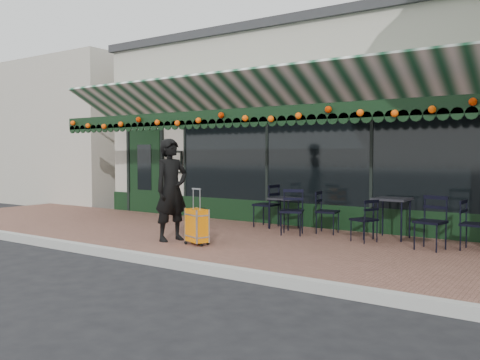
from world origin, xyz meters
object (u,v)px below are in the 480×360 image
Objects in this scene: chair_a_left at (364,220)px; chair_a_right at (475,225)px; cafe_table_a at (392,202)px; chair_b_front at (292,212)px; suitcase at (197,226)px; cafe_table_b at (284,201)px; woman at (171,190)px; chair_b_right at (328,212)px; chair_b_left at (266,205)px; chair_a_front at (430,222)px.

chair_a_left is 0.94× the size of chair_a_right.
chair_b_front reaches higher than cafe_table_a.
suitcase is 2.53m from cafe_table_b.
woman is at bearing 118.39° from chair_a_right.
cafe_table_a is 1.26m from chair_b_right.
woman reaches higher than chair_b_left.
chair_b_front is (0.52, -0.61, -0.14)m from cafe_table_b.
chair_b_right is at bearing -27.29° from woman.
chair_b_front is (1.46, 1.82, -0.47)m from woman.
chair_a_right is at bearing 86.12° from chair_b_left.
chair_a_front is (4.05, 1.74, -0.47)m from woman.
chair_a_left is (2.90, 1.83, -0.53)m from woman.
chair_b_left reaches higher than cafe_table_b.
chair_b_right is 0.94× the size of chair_b_front.
chair_b_front is (-1.73, -0.63, -0.23)m from cafe_table_a.
woman is at bearing -111.14° from cafe_table_b.
cafe_table_b is 1.03m from chair_b_right.
chair_b_front reaches higher than cafe_table_b.
chair_b_front is at bearing 58.58° from chair_b_left.
cafe_table_b is at bearing -8.62° from woman.
cafe_table_a is 0.81× the size of chair_b_left.
chair_a_front is 1.06× the size of chair_b_right.
cafe_table_b is (0.94, 2.43, -0.33)m from woman.
suitcase is 2.06m from chair_b_front.
chair_b_front is (-0.50, -0.53, 0.02)m from chair_b_right.
chair_a_right is 2.72m from chair_b_right.
chair_b_right is at bearing -4.48° from cafe_table_b.
woman is at bearing -10.12° from chair_b_left.
woman is 2.38m from chair_b_front.
suitcase is 3.60m from cafe_table_a.
chair_a_right is at bearing 37.36° from chair_a_front.
woman is 2.43× the size of cafe_table_a.
chair_a_front reaches higher than cafe_table_a.
cafe_table_b is at bearing 88.91° from chair_a_right.
chair_a_left is 0.93× the size of chair_b_right.
suitcase is 2.95m from chair_a_left.
chair_a_front is 2.18m from chair_b_right.
suitcase is (0.63, -0.07, -0.59)m from woman.
chair_a_right is (4.03, 2.13, 0.09)m from suitcase.
chair_b_front is (-3.20, -0.24, 0.03)m from chair_a_right.
suitcase reaches higher than chair_b_right.
suitcase is 1.28× the size of cafe_table_a.
chair_b_left is (-2.41, 0.61, 0.07)m from chair_a_left.
chair_a_left is at bearing -126.84° from chair_b_right.
woman is at bearing -142.53° from cafe_table_a.
chair_a_front is at bearing -39.55° from cafe_table_a.
chair_b_left is (-4.17, 0.38, 0.05)m from chair_a_right.
cafe_table_a is at bearing 149.80° from chair_a_front.
suitcase is 3.86m from chair_a_front.
chair_b_left is (0.49, 2.44, -0.45)m from woman.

